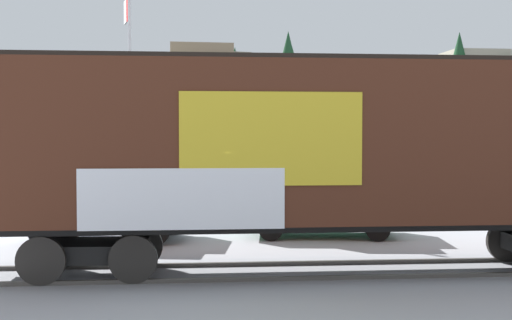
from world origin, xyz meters
name	(u,v)px	position (x,y,z in m)	size (l,w,h in m)	color
ground_plane	(280,273)	(0.00, 0.00, 0.00)	(260.00, 260.00, 0.00)	#B2B5BC
track	(378,269)	(2.07, -0.07, 0.04)	(59.95, 6.11, 0.08)	#4C4742
freight_car	(336,146)	(1.16, 0.00, 2.58)	(15.20, 3.86, 4.44)	#472316
flagpole	(129,67)	(-3.49, 11.93, 5.43)	(0.37, 1.54, 8.37)	silver
hillside	(178,122)	(0.08, 63.38, 4.52)	(119.88, 43.61, 13.59)	slate
parked_car_silver	(107,208)	(-3.79, 4.88, 0.86)	(4.71, 2.74, 1.76)	#B7BABF
parked_car_green	(320,206)	(2.07, 4.57, 0.85)	(4.44, 2.60, 1.73)	#1E5933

